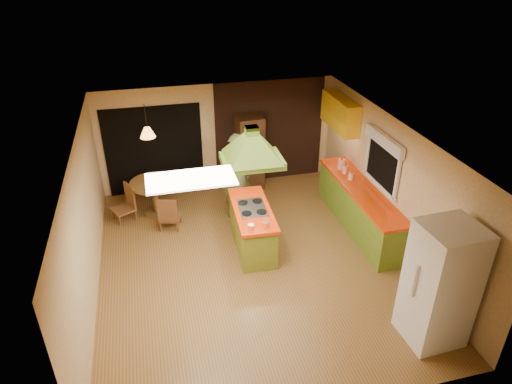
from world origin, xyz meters
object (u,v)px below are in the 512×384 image
object	(u,v)px
kitchen_island	(252,227)
refrigerator	(440,285)
man	(236,176)
wall_oven	(250,152)
dining_table	(155,191)
canister_large	(341,164)

from	to	relation	value
kitchen_island	refrigerator	bearing A→B (deg)	-51.67
man	wall_oven	xyz separation A→B (m)	(0.59, 1.26, -0.06)
refrigerator	wall_oven	xyz separation A→B (m)	(-1.53, 5.37, -0.09)
kitchen_island	wall_oven	bearing A→B (deg)	80.54
kitchen_island	dining_table	xyz separation A→B (m)	(-1.75, 1.72, 0.10)
refrigerator	canister_large	xyz separation A→B (m)	(0.18, 3.96, 0.05)
kitchen_island	canister_large	xyz separation A→B (m)	(2.25, 1.06, 0.59)
wall_oven	canister_large	size ratio (longest dim) A/B	7.93
refrigerator	canister_large	distance (m)	3.96
kitchen_island	dining_table	bearing A→B (deg)	138.30
man	canister_large	bearing A→B (deg)	170.44
kitchen_island	man	size ratio (longest dim) A/B	0.92
dining_table	wall_oven	bearing A→B (deg)	18.27
kitchen_island	canister_large	size ratio (longest dim) A/B	7.80
kitchen_island	refrigerator	size ratio (longest dim) A/B	0.89
man	dining_table	bearing A→B (deg)	-22.59
refrigerator	wall_oven	distance (m)	5.58
wall_oven	canister_large	world-z (taller)	wall_oven
refrigerator	dining_table	xyz separation A→B (m)	(-3.82, 4.61, -0.44)
wall_oven	canister_large	bearing A→B (deg)	-43.05
canister_large	refrigerator	bearing A→B (deg)	-92.66
dining_table	canister_large	size ratio (longest dim) A/B	4.59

